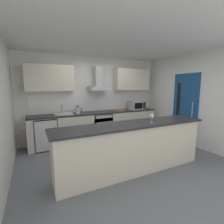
{
  "coord_description": "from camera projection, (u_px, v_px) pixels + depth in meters",
  "views": [
    {
      "loc": [
        -1.82,
        -3.24,
        1.69
      ],
      "look_at": [
        -0.02,
        0.4,
        1.05
      ],
      "focal_mm": 26.33,
      "sensor_mm": 36.0,
      "label": 1
    }
  ],
  "objects": [
    {
      "name": "microwave",
      "position": [
        137.0,
        105.0,
        5.62
      ],
      "size": [
        0.5,
        0.38,
        0.3
      ],
      "color": "#B7BABC",
      "rests_on": "counter_back"
    },
    {
      "name": "upper_cabinets",
      "position": [
        95.0,
        79.0,
        5.04
      ],
      "size": [
        3.91,
        0.32,
        0.7
      ],
      "color": "beige"
    },
    {
      "name": "chopping_board",
      "position": [
        120.0,
        110.0,
        5.36
      ],
      "size": [
        0.34,
        0.22,
        0.02
      ],
      "primitive_type": "cube",
      "rotation": [
        0.0,
        0.0,
        -0.01
      ],
      "color": "#9E7247",
      "rests_on": "counter_back"
    },
    {
      "name": "wine_glass",
      "position": [
        152.0,
        117.0,
        3.21
      ],
      "size": [
        0.08,
        0.08,
        0.18
      ],
      "color": "silver",
      "rests_on": "counter_island"
    },
    {
      "name": "wall_back",
      "position": [
        93.0,
        98.0,
        5.34
      ],
      "size": [
        5.5,
        0.12,
        2.6
      ],
      "primitive_type": "cube",
      "color": "white",
      "rests_on": "ground"
    },
    {
      "name": "refrigerator",
      "position": [
        46.0,
        133.0,
        4.45
      ],
      "size": [
        0.58,
        0.6,
        0.85
      ],
      "color": "white",
      "rests_on": "ground"
    },
    {
      "name": "oven",
      "position": [
        101.0,
        126.0,
        5.15
      ],
      "size": [
        0.6,
        0.62,
        0.8
      ],
      "color": "slate",
      "rests_on": "ground"
    },
    {
      "name": "wall_right",
      "position": [
        190.0,
        100.0,
        4.74
      ],
      "size": [
        0.12,
        4.53,
        2.6
      ],
      "primitive_type": "cube",
      "color": "white",
      "rests_on": "ground"
    },
    {
      "name": "backsplash_tile",
      "position": [
        94.0,
        101.0,
        5.29
      ],
      "size": [
        3.83,
        0.02,
        0.66
      ],
      "primitive_type": "cube",
      "color": "white"
    },
    {
      "name": "ground",
      "position": [
        120.0,
        158.0,
        3.93
      ],
      "size": [
        5.5,
        4.53,
        0.02
      ],
      "primitive_type": "cube",
      "color": "slate"
    },
    {
      "name": "kettle",
      "position": [
        78.0,
        110.0,
        4.72
      ],
      "size": [
        0.29,
        0.15,
        0.24
      ],
      "color": "#B7BABC",
      "rests_on": "counter_back"
    },
    {
      "name": "range_hood",
      "position": [
        99.0,
        83.0,
        5.06
      ],
      "size": [
        0.62,
        0.45,
        0.72
      ],
      "color": "#B7BABC"
    },
    {
      "name": "ceiling",
      "position": [
        121.0,
        43.0,
        3.52
      ],
      "size": [
        5.5,
        4.53,
        0.02
      ],
      "primitive_type": "cube",
      "color": "white"
    },
    {
      "name": "side_door",
      "position": [
        185.0,
        109.0,
        4.84
      ],
      "size": [
        0.08,
        0.85,
        2.05
      ],
      "color": "navy",
      "rests_on": "ground"
    },
    {
      "name": "counter_back",
      "position": [
        98.0,
        126.0,
        5.14
      ],
      "size": [
        3.96,
        0.6,
        0.9
      ],
      "color": "beige",
      "rests_on": "ground"
    },
    {
      "name": "counter_island",
      "position": [
        133.0,
        147.0,
        3.25
      ],
      "size": [
        3.14,
        0.64,
        0.98
      ],
      "color": "beige",
      "rests_on": "ground"
    },
    {
      "name": "sink",
      "position": [
        63.0,
        114.0,
        4.6
      ],
      "size": [
        0.5,
        0.4,
        0.26
      ],
      "color": "silver",
      "rests_on": "counter_back"
    }
  ]
}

